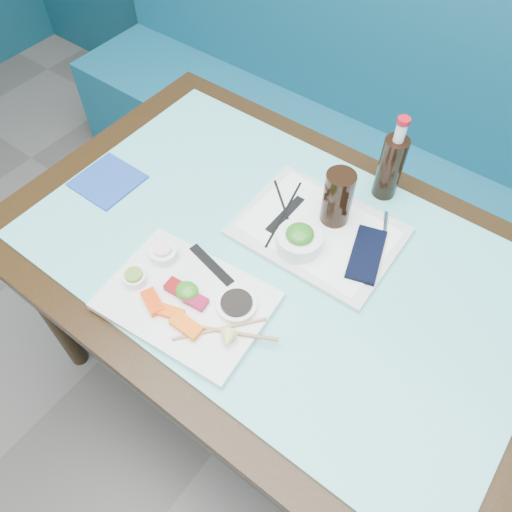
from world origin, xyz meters
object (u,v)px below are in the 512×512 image
Objects in this scene: seaweed_bowl at (299,241)px; cola_bottle_body at (390,168)px; blue_napkin at (108,181)px; cola_glass at (337,198)px; sashimi_plate at (187,301)px; dining_table at (278,275)px; booth_bench at (402,175)px; serving_tray at (318,232)px.

cola_bottle_body reaches higher than seaweed_bowl.
cola_glass is at bearing 23.49° from blue_napkin.
seaweed_bowl is (0.12, 0.28, 0.03)m from sashimi_plate.
dining_table is at bearing 8.81° from blue_napkin.
booth_bench reaches higher than seaweed_bowl.
serving_tray is at bearing 70.39° from dining_table.
cola_glass is (0.05, 0.17, 0.18)m from dining_table.
cola_bottle_body is at bearing 76.53° from seaweed_bowl.
booth_bench is 7.69× the size of serving_tray.
booth_bench is 1.15m from sashimi_plate.
seaweed_bowl is at bearing -103.47° from cola_bottle_body.
dining_table is 9.29× the size of cola_glass.
cola_bottle_body reaches higher than blue_napkin.
seaweed_bowl is at bearing 61.70° from sashimi_plate.
cola_bottle_body is (0.05, 0.17, -0.00)m from cola_glass.
cola_bottle_body is at bearing 73.26° from serving_tray.
booth_bench is 0.91m from seaweed_bowl.
booth_bench is 0.70m from cola_bottle_body.
dining_table is 8.78× the size of blue_napkin.
serving_tray reaches higher than dining_table.
cola_bottle_body is 0.75m from blue_napkin.
serving_tray is 2.18× the size of cola_bottle_body.
blue_napkin is (-0.55, -0.12, -0.03)m from seaweed_bowl.
serving_tray is 0.59m from blue_napkin.
cola_bottle_body reaches higher than dining_table.
blue_napkin is at bearing -146.07° from cola_bottle_body.
sashimi_plate is 3.28× the size of seaweed_bowl.
seaweed_bowl is 0.56m from blue_napkin.
serving_tray is 0.25m from cola_bottle_body.
sashimi_plate is 0.44m from cola_glass.
serving_tray is 2.44× the size of blue_napkin.
sashimi_plate is 0.94× the size of serving_tray.
dining_table is at bearing -110.99° from serving_tray.
seaweed_bowl reaches higher than sashimi_plate.
seaweed_bowl is 0.62× the size of cola_bottle_body.
dining_table is 0.15m from serving_tray.
sashimi_plate reaches higher than serving_tray.
cola_bottle_body reaches higher than sashimi_plate.
booth_bench reaches higher than dining_table.
cola_glass is at bearing 81.25° from seaweed_bowl.
booth_bench is at bearing 80.01° from sashimi_plate.
cola_glass reaches higher than dining_table.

